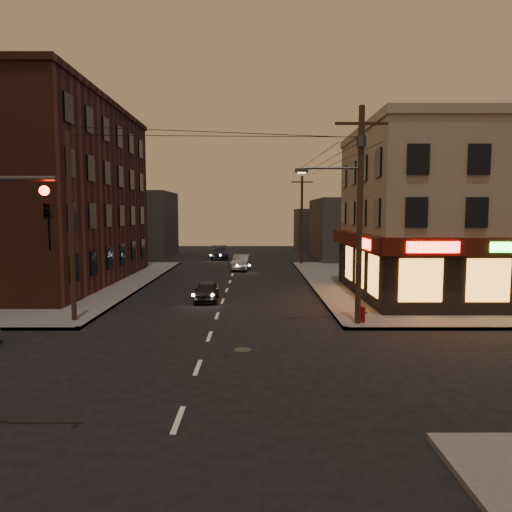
{
  "coord_description": "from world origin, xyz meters",
  "views": [
    {
      "loc": [
        1.98,
        -15.26,
        5.26
      ],
      "look_at": [
        2.02,
        7.17,
        3.2
      ],
      "focal_mm": 32.0,
      "sensor_mm": 36.0,
      "label": 1
    }
  ],
  "objects_px": {
    "sedan_near": "(207,291)",
    "sedan_far": "(219,253)",
    "sedan_mid": "(241,262)",
    "fire_hydrant": "(363,313)"
  },
  "relations": [
    {
      "from": "sedan_near",
      "to": "sedan_far",
      "type": "height_order",
      "value": "sedan_far"
    },
    {
      "from": "sedan_mid",
      "to": "sedan_far",
      "type": "xyz_separation_m",
      "value": [
        -2.93,
        10.74,
        0.03
      ]
    },
    {
      "from": "fire_hydrant",
      "to": "sedan_near",
      "type": "bearing_deg",
      "value": 142.71
    },
    {
      "from": "sedan_mid",
      "to": "sedan_far",
      "type": "distance_m",
      "value": 11.13
    },
    {
      "from": "sedan_far",
      "to": "sedan_near",
      "type": "bearing_deg",
      "value": -92.72
    },
    {
      "from": "sedan_near",
      "to": "sedan_mid",
      "type": "relative_size",
      "value": 0.8
    },
    {
      "from": "sedan_mid",
      "to": "fire_hydrant",
      "type": "xyz_separation_m",
      "value": [
        6.44,
        -21.68,
        -0.12
      ]
    },
    {
      "from": "sedan_near",
      "to": "sedan_far",
      "type": "distance_m",
      "value": 26.3
    },
    {
      "from": "sedan_mid",
      "to": "fire_hydrant",
      "type": "relative_size",
      "value": 5.31
    },
    {
      "from": "sedan_near",
      "to": "sedan_far",
      "type": "relative_size",
      "value": 0.68
    }
  ]
}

